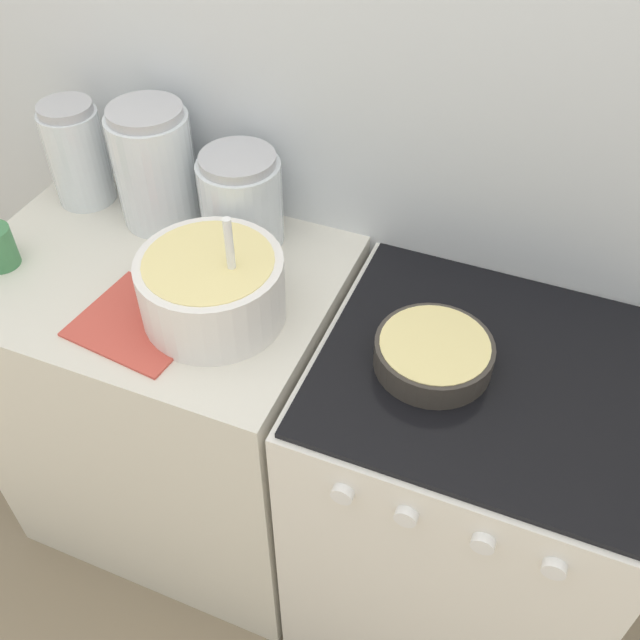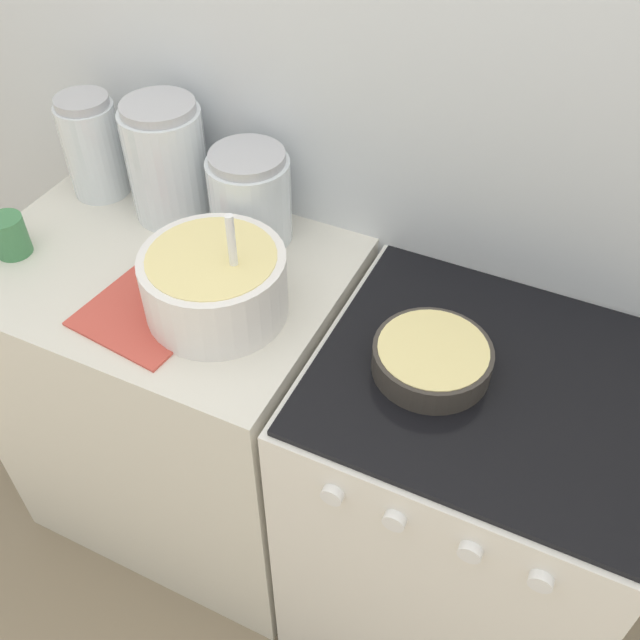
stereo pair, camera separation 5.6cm
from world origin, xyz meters
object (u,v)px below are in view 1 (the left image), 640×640
(storage_jar_left, at_px, (79,160))
(storage_jar_right, at_px, (241,205))
(baking_pan, at_px, (434,353))
(stove, at_px, (459,501))
(mixing_bowl, at_px, (212,285))
(storage_jar_middle, at_px, (156,173))

(storage_jar_left, bearing_deg, storage_jar_right, 0.00)
(baking_pan, relative_size, storage_jar_right, 1.04)
(storage_jar_left, bearing_deg, stove, -10.30)
(mixing_bowl, distance_m, storage_jar_left, 0.54)
(mixing_bowl, xyz_separation_m, storage_jar_left, (-0.48, 0.25, 0.02))
(storage_jar_right, bearing_deg, stove, -17.11)
(mixing_bowl, bearing_deg, storage_jar_left, 152.68)
(storage_jar_left, distance_m, storage_jar_middle, 0.21)
(stove, relative_size, mixing_bowl, 3.19)
(stove, relative_size, storage_jar_middle, 3.28)
(baking_pan, xyz_separation_m, storage_jar_middle, (-0.71, 0.21, 0.09))
(storage_jar_middle, bearing_deg, baking_pan, -16.79)
(stove, bearing_deg, baking_pan, -165.90)
(mixing_bowl, distance_m, storage_jar_middle, 0.37)
(stove, xyz_separation_m, storage_jar_middle, (-0.81, 0.19, 0.57))
(stove, height_order, storage_jar_middle, storage_jar_middle)
(stove, relative_size, storage_jar_left, 3.72)
(mixing_bowl, relative_size, storage_jar_right, 1.34)
(stove, xyz_separation_m, baking_pan, (-0.11, -0.03, 0.48))
(mixing_bowl, xyz_separation_m, storage_jar_middle, (-0.27, 0.25, 0.04))
(mixing_bowl, bearing_deg, baking_pan, 4.37)
(stove, height_order, storage_jar_right, storage_jar_right)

